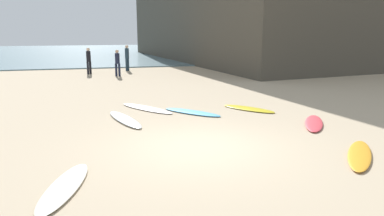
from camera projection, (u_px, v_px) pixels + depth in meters
name	position (u px, v px, depth m)	size (l,w,h in m)	color
ground_plane	(199.00, 147.00, 8.94)	(120.00, 120.00, 0.00)	tan
ocean_water	(117.00, 52.00, 46.27)	(120.00, 40.00, 0.08)	slate
surfboard_0	(192.00, 112.00, 12.57)	(0.55, 2.28, 0.07)	#449ED7
surfboard_1	(64.00, 187.00, 6.61)	(0.55, 2.26, 0.08)	silver
surfboard_2	(125.00, 119.00, 11.55)	(0.52, 2.58, 0.09)	white
surfboard_3	(314.00, 123.00, 11.07)	(0.52, 2.13, 0.08)	#E3434E
surfboard_4	(249.00, 109.00, 13.11)	(0.59, 2.07, 0.07)	yellow
surfboard_5	(147.00, 108.00, 13.19)	(0.58, 2.59, 0.07)	white
surfboard_6	(360.00, 155.00, 8.28)	(0.50, 2.32, 0.08)	orange
beachgoer_near	(117.00, 62.00, 22.29)	(0.36, 0.36, 1.63)	#191E33
beachgoer_mid	(127.00, 56.00, 25.24)	(0.39, 0.39, 1.79)	#1E3342
beachgoer_far	(89.00, 59.00, 23.30)	(0.40, 0.40, 1.70)	black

